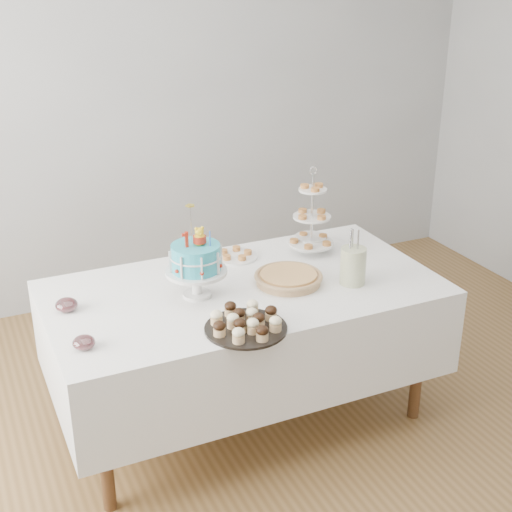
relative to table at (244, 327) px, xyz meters
name	(u,v)px	position (x,y,z in m)	size (l,w,h in m)	color
floor	(269,449)	(0.00, -0.30, -0.54)	(5.00, 5.00, 0.00)	brown
walls	(271,191)	(0.00, -0.30, 0.81)	(5.04, 4.04, 2.70)	gray
table	(244,327)	(0.00, 0.00, 0.00)	(1.92, 1.02, 0.77)	silver
birthday_cake	(196,273)	(-0.24, 0.00, 0.35)	(0.29, 0.29, 0.45)	silver
cupcake_tray	(246,321)	(-0.17, -0.40, 0.27)	(0.36, 0.36, 0.08)	black
pie	(288,278)	(0.22, -0.06, 0.26)	(0.34, 0.34, 0.05)	#A48759
tiered_stand	(312,217)	(0.51, 0.25, 0.43)	(0.25, 0.25, 0.48)	silver
plate_stack	(310,242)	(0.54, 0.30, 0.26)	(0.17, 0.17, 0.07)	silver
pastry_plate	(235,255)	(0.10, 0.35, 0.24)	(0.24, 0.24, 0.04)	silver
jam_bowl_a	(84,343)	(-0.84, -0.26, 0.25)	(0.10, 0.10, 0.06)	silver
jam_bowl_b	(66,305)	(-0.84, 0.11, 0.26)	(0.10, 0.10, 0.06)	silver
utensil_pitcher	(353,264)	(0.51, -0.19, 0.33)	(0.14, 0.13, 0.28)	beige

